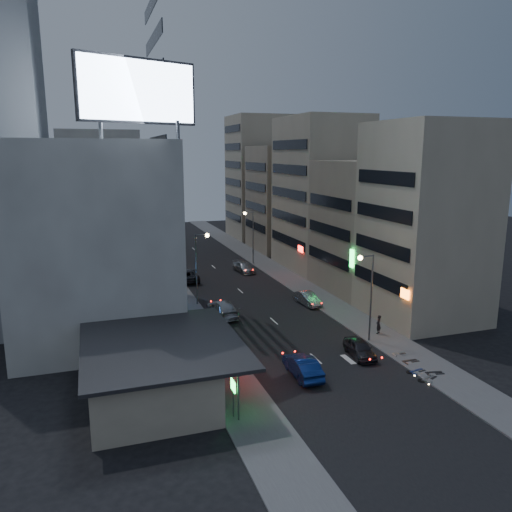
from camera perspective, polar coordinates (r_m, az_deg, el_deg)
name	(u,v)px	position (r m, az deg, el deg)	size (l,w,h in m)	color
ground	(338,379)	(39.79, 9.37, -13.68)	(180.00, 180.00, 0.00)	black
sidewalk_left	(171,288)	(64.53, -9.67, -3.59)	(4.00, 120.00, 0.12)	#4C4C4F
sidewalk_right	(288,278)	(68.67, 3.63, -2.51)	(4.00, 120.00, 0.12)	#4C4C4F
food_court	(150,369)	(36.94, -12.03, -12.48)	(11.00, 13.00, 3.88)	tan
white_building	(94,234)	(52.20, -18.07, 2.39)	(14.00, 24.00, 18.00)	silver
shophouse_near	(425,223)	(53.46, 18.79, 3.64)	(10.00, 11.00, 20.00)	tan
shophouse_mid	(369,226)	(63.43, 12.78, 3.35)	(11.00, 12.00, 16.00)	gray
shophouse_far	(320,194)	(74.21, 7.33, 7.07)	(10.00, 14.00, 22.00)	tan
far_left_a	(101,201)	(76.92, -17.27, 6.05)	(11.00, 10.00, 20.00)	silver
far_left_b	(97,209)	(90.09, -17.72, 5.19)	(12.00, 10.00, 15.00)	gray
far_right_a	(285,198)	(88.26, 3.34, 6.58)	(11.00, 12.00, 18.00)	gray
far_right_b	(262,177)	(101.31, 0.64, 8.98)	(12.00, 12.00, 24.00)	tan
billboard	(139,91)	(42.02, -13.28, 17.86)	(9.52, 3.75, 6.20)	#595B60
street_lamp_right_near	(368,285)	(45.64, 12.66, -3.28)	(1.60, 0.44, 8.02)	#595B60
street_lamp_left	(200,258)	(55.99, -6.45, -0.28)	(1.60, 0.44, 8.02)	#595B60
street_lamp_right_far	(251,230)	(76.12, -0.62, 3.01)	(1.60, 0.44, 8.02)	#595B60
parked_car_right_near	(360,348)	(43.80, 11.77, -10.29)	(1.71, 4.24, 1.45)	#2A2A2F
parked_car_right_mid	(308,299)	(57.06, 5.91, -4.86)	(1.51, 4.32, 1.42)	#9EA1A6
parked_car_left	(188,275)	(67.61, -7.78, -2.17)	(2.68, 5.82, 1.62)	#27272C
parked_car_right_far	(244,267)	(71.98, -1.39, -1.28)	(1.99, 4.90, 1.42)	#A4A8AC
road_car_blue	(303,366)	(39.55, 5.35, -12.45)	(1.70, 4.87, 1.60)	navy
road_car_silver	(223,308)	(52.95, -3.85, -6.00)	(2.36, 5.81, 1.69)	#A6A9AF
person	(378,324)	(48.98, 13.82, -7.61)	(0.66, 0.43, 1.80)	black
scooter_black_a	(442,364)	(42.54, 20.47, -11.48)	(2.02, 0.67, 1.23)	black
scooter_silver_a	(431,367)	(41.67, 19.39, -11.92)	(1.97, 0.66, 1.20)	#9FA1A6
scooter_blue	(422,362)	(42.58, 18.40, -11.39)	(1.83, 0.61, 1.12)	navy
scooter_black_b	(416,352)	(44.19, 17.81, -10.42)	(1.98, 0.66, 1.21)	black
scooter_silver_b	(403,346)	(45.44, 16.45, -9.82)	(1.72, 0.57, 1.05)	#9B9FA2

